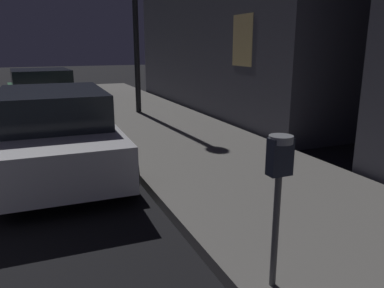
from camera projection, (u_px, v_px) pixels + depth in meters
sidewalk at (373, 254)px, 3.85m from camera, size 3.20×36.00×0.15m
parking_meter at (279, 174)px, 2.99m from camera, size 0.19×0.19×1.31m
car_white at (55, 132)px, 6.36m from camera, size 2.16×4.23×1.43m
car_green at (42, 93)px, 11.68m from camera, size 2.28×4.26×1.43m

